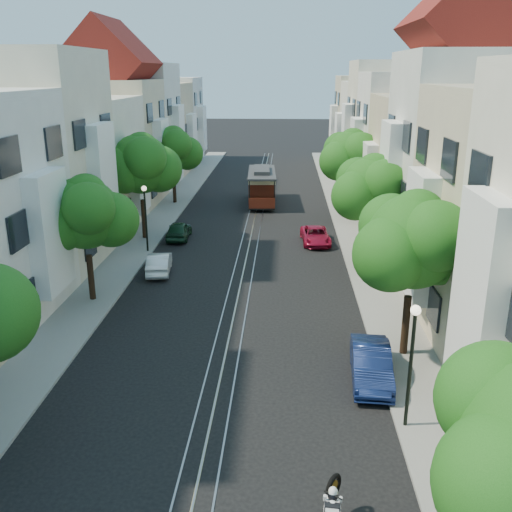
# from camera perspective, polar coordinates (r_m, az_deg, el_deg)

# --- Properties ---
(ground) EXTENTS (200.00, 200.00, 0.00)m
(ground) POSITION_cam_1_polar(r_m,az_deg,el_deg) (41.53, -0.35, 2.72)
(ground) COLOR black
(ground) RESTS_ON ground
(sidewalk_east) EXTENTS (2.50, 80.00, 0.12)m
(sidewalk_east) POSITION_cam_1_polar(r_m,az_deg,el_deg) (41.74, 9.64, 2.63)
(sidewalk_east) COLOR gray
(sidewalk_east) RESTS_ON ground
(sidewalk_west) EXTENTS (2.50, 80.00, 0.12)m
(sidewalk_west) POSITION_cam_1_polar(r_m,az_deg,el_deg) (42.54, -10.16, 2.89)
(sidewalk_west) COLOR gray
(sidewalk_west) RESTS_ON ground
(rail_left) EXTENTS (0.06, 80.00, 0.02)m
(rail_left) POSITION_cam_1_polar(r_m,az_deg,el_deg) (41.56, -1.11, 2.75)
(rail_left) COLOR gray
(rail_left) RESTS_ON ground
(rail_slot) EXTENTS (0.06, 80.00, 0.02)m
(rail_slot) POSITION_cam_1_polar(r_m,az_deg,el_deg) (41.53, -0.35, 2.74)
(rail_slot) COLOR gray
(rail_slot) RESTS_ON ground
(rail_right) EXTENTS (0.06, 80.00, 0.02)m
(rail_right) POSITION_cam_1_polar(r_m,az_deg,el_deg) (41.50, 0.41, 2.73)
(rail_right) COLOR gray
(rail_right) RESTS_ON ground
(lane_line) EXTENTS (0.08, 80.00, 0.01)m
(lane_line) POSITION_cam_1_polar(r_m,az_deg,el_deg) (41.53, -0.35, 2.73)
(lane_line) COLOR tan
(lane_line) RESTS_ON ground
(townhouses_east) EXTENTS (7.75, 72.00, 12.00)m
(townhouses_east) POSITION_cam_1_polar(r_m,az_deg,el_deg) (41.44, 16.47, 9.29)
(townhouses_east) COLOR beige
(townhouses_east) RESTS_ON ground
(townhouses_west) EXTENTS (7.75, 72.00, 11.76)m
(townhouses_west) POSITION_cam_1_polar(r_m,az_deg,el_deg) (42.75, -16.69, 9.38)
(townhouses_west) COLOR silver
(townhouses_west) RESTS_ON ground
(tree_e_b) EXTENTS (4.93, 4.08, 6.68)m
(tree_e_b) POSITION_cam_1_polar(r_m,az_deg,el_deg) (22.42, 15.57, 1.21)
(tree_e_b) COLOR black
(tree_e_b) RESTS_ON ground
(tree_e_c) EXTENTS (4.84, 3.99, 6.52)m
(tree_e_c) POSITION_cam_1_polar(r_m,az_deg,el_deg) (32.97, 11.60, 6.53)
(tree_e_c) COLOR black
(tree_e_c) RESTS_ON ground
(tree_e_d) EXTENTS (5.01, 4.16, 6.85)m
(tree_e_d) POSITION_cam_1_polar(r_m,az_deg,el_deg) (43.68, 9.56, 9.76)
(tree_e_d) COLOR black
(tree_e_d) RESTS_ON ground
(tree_w_b) EXTENTS (4.72, 3.87, 6.27)m
(tree_w_b) POSITION_cam_1_polar(r_m,az_deg,el_deg) (28.40, -16.62, 3.90)
(tree_w_b) COLOR black
(tree_w_b) RESTS_ON ground
(tree_w_c) EXTENTS (5.13, 4.28, 7.09)m
(tree_w_c) POSITION_cam_1_polar(r_m,az_deg,el_deg) (38.61, -11.40, 8.90)
(tree_w_c) COLOR black
(tree_w_c) RESTS_ON ground
(tree_w_d) EXTENTS (4.84, 3.99, 6.52)m
(tree_w_d) POSITION_cam_1_polar(r_m,az_deg,el_deg) (49.30, -8.27, 10.43)
(tree_w_d) COLOR black
(tree_w_d) RESTS_ON ground
(lamp_east) EXTENTS (0.32, 0.32, 4.16)m
(lamp_east) POSITION_cam_1_polar(r_m,az_deg,el_deg) (18.37, 15.35, -8.91)
(lamp_east) COLOR black
(lamp_east) RESTS_ON ground
(lamp_west) EXTENTS (0.32, 0.32, 4.16)m
(lamp_west) POSITION_cam_1_polar(r_m,az_deg,el_deg) (35.99, -11.02, 4.66)
(lamp_west) COLOR black
(lamp_west) RESTS_ON ground
(sportbike_rider) EXTENTS (0.58, 1.89, 1.33)m
(sportbike_rider) POSITION_cam_1_polar(r_m,az_deg,el_deg) (15.31, 7.62, -24.01)
(sportbike_rider) COLOR black
(sportbike_rider) RESTS_ON ground
(cable_car) EXTENTS (2.61, 7.41, 2.81)m
(cable_car) POSITION_cam_1_polar(r_m,az_deg,el_deg) (49.35, 0.58, 7.17)
(cable_car) COLOR black
(cable_car) RESTS_ON ground
(parked_car_e_mid) EXTENTS (1.64, 4.07, 1.31)m
(parked_car_e_mid) POSITION_cam_1_polar(r_m,az_deg,el_deg) (21.83, 11.45, -10.55)
(parked_car_e_mid) COLOR #0D1A45
(parked_car_e_mid) RESTS_ON ground
(parked_car_e_far) EXTENTS (2.04, 3.98, 1.07)m
(parked_car_e_far) POSITION_cam_1_polar(r_m,az_deg,el_deg) (38.10, 5.98, 2.05)
(parked_car_e_far) COLOR maroon
(parked_car_e_far) RESTS_ON ground
(parked_car_w_mid) EXTENTS (1.63, 3.61, 1.15)m
(parked_car_w_mid) POSITION_cam_1_polar(r_m,az_deg,el_deg) (32.83, -9.65, -0.69)
(parked_car_w_mid) COLOR silver
(parked_car_w_mid) RESTS_ON ground
(parked_car_w_far) EXTENTS (1.51, 3.60, 1.22)m
(parked_car_w_far) POSITION_cam_1_polar(r_m,az_deg,el_deg) (39.27, -7.73, 2.57)
(parked_car_w_far) COLOR #163824
(parked_car_w_far) RESTS_ON ground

